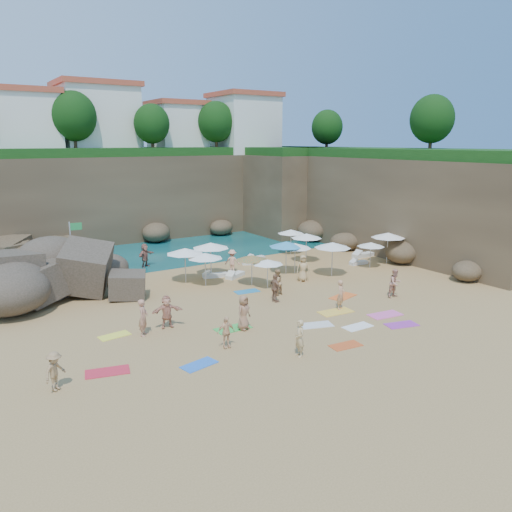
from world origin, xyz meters
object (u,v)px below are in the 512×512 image
person_stand_4 (303,268)px  lounger_0 (235,275)px  person_stand_2 (232,261)px  person_stand_1 (277,282)px  parasol_2 (295,246)px  person_stand_3 (275,288)px  parasol_1 (211,245)px  flag_pole (73,244)px  person_stand_0 (143,317)px  person_stand_5 (145,255)px  person_stand_6 (299,338)px  parasol_0 (185,251)px  rock_outcrop (70,295)px

person_stand_4 → lounger_0: bearing=160.6°
person_stand_2 → person_stand_1: bearing=124.1°
parasol_2 → lounger_0: 4.83m
person_stand_2 → person_stand_3: size_ratio=0.98×
parasol_1 → flag_pole: bearing=158.2°
person_stand_0 → person_stand_1: size_ratio=1.12×
person_stand_3 → person_stand_4: size_ratio=0.94×
person_stand_2 → person_stand_5: person_stand_5 is taller
parasol_1 → person_stand_1: bearing=-77.6°
person_stand_6 → parasol_0: bearing=-172.9°
parasol_0 → person_stand_0: (-5.80, -7.54, -1.27)m
rock_outcrop → person_stand_5: person_stand_5 is taller
rock_outcrop → flag_pole: flag_pole is taller
parasol_1 → lounger_0: parasol_1 is taller
parasol_2 → person_stand_1: (-4.17, -3.64, -1.22)m
person_stand_1 → person_stand_3: bearing=35.6°
parasol_1 → person_stand_5: 6.10m
lounger_0 → person_stand_3: person_stand_3 is taller
person_stand_0 → person_stand_4: 13.17m
parasol_2 → person_stand_1: bearing=-138.9°
person_stand_0 → person_stand_6: size_ratio=1.09×
flag_pole → lounger_0: flag_pole is taller
person_stand_5 → person_stand_2: bearing=-77.1°
person_stand_4 → rock_outcrop: bearing=-174.8°
person_stand_3 → person_stand_6: size_ratio=1.01×
person_stand_5 → person_stand_1: bearing=-100.0°
person_stand_3 → person_stand_6: (-3.53, -6.92, -0.01)m
flag_pole → parasol_2: flag_pole is taller
flag_pole → person_stand_0: size_ratio=2.27×
rock_outcrop → person_stand_1: size_ratio=5.19×
parasol_2 → person_stand_1: size_ratio=1.42×
rock_outcrop → parasol_0: (7.33, -1.35, 2.20)m
person_stand_1 → parasol_0: bearing=-72.8°
parasol_1 → person_stand_2: size_ratio=1.53×
lounger_0 → person_stand_1: size_ratio=1.05×
person_stand_3 → person_stand_6: bearing=152.2°
parasol_1 → person_stand_2: 2.31m
parasol_0 → person_stand_5: 5.83m
rock_outcrop → parasol_1: 9.84m
person_stand_2 → rock_outcrop: bearing=34.8°
parasol_2 → person_stand_4: 2.44m
person_stand_1 → person_stand_2: 6.35m
parasol_0 → parasol_1: parasol_1 is taller
parasol_1 → person_stand_1: (1.36, -6.17, -1.42)m
person_stand_4 → person_stand_5: size_ratio=1.01×
parasol_2 → rock_outcrop: bearing=167.3°
rock_outcrop → parasol_0: size_ratio=3.40×
parasol_1 → person_stand_4: parasol_1 is taller
rock_outcrop → person_stand_2: (11.36, -0.71, 0.85)m
flag_pole → parasol_0: (6.32, -3.89, -0.49)m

